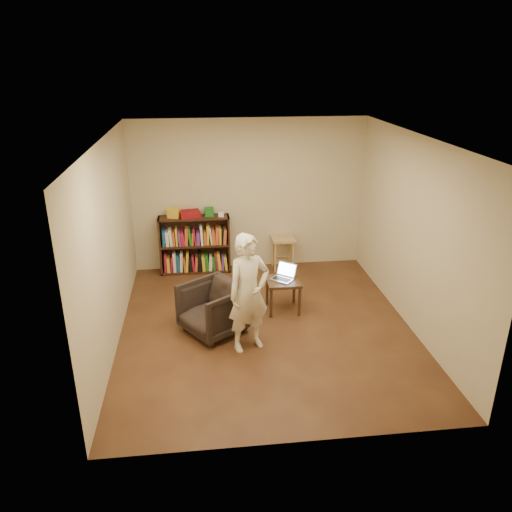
{
  "coord_description": "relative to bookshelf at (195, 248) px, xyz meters",
  "views": [
    {
      "loc": [
        -0.85,
        -6.04,
        3.54
      ],
      "look_at": [
        -0.1,
        0.35,
        0.94
      ],
      "focal_mm": 35.0,
      "sensor_mm": 36.0,
      "label": 1
    }
  ],
  "objects": [
    {
      "name": "ceiling",
      "position": [
        0.96,
        -2.09,
        2.16
      ],
      "size": [
        4.5,
        4.5,
        0.0
      ],
      "primitive_type": "plane",
      "color": "silver",
      "rests_on": "wall_back"
    },
    {
      "name": "bookshelf",
      "position": [
        0.0,
        0.0,
        0.0
      ],
      "size": [
        1.2,
        0.3,
        1.0
      ],
      "color": "black",
      "rests_on": "floor"
    },
    {
      "name": "wall_back",
      "position": [
        0.96,
        0.16,
        0.86
      ],
      "size": [
        4.0,
        0.0,
        4.0
      ],
      "primitive_type": "plane",
      "rotation": [
        1.57,
        0.0,
        0.0
      ],
      "color": "beige",
      "rests_on": "floor"
    },
    {
      "name": "red_cloth",
      "position": [
        -0.06,
        -0.02,
        0.62
      ],
      "size": [
        0.37,
        0.3,
        0.11
      ],
      "primitive_type": "cube",
      "rotation": [
        0.0,
        0.0,
        0.19
      ],
      "color": "maroon",
      "rests_on": "bookshelf"
    },
    {
      "name": "stool",
      "position": [
        1.54,
        -0.06,
        0.03
      ],
      "size": [
        0.4,
        0.4,
        0.58
      ],
      "color": "tan",
      "rests_on": "floor"
    },
    {
      "name": "box_white",
      "position": [
        0.47,
        -0.04,
        0.6
      ],
      "size": [
        0.1,
        0.1,
        0.07
      ],
      "primitive_type": "cube",
      "rotation": [
        0.0,
        0.0,
        -0.05
      ],
      "color": "white",
      "rests_on": "bookshelf"
    },
    {
      "name": "wall_right",
      "position": [
        2.96,
        -2.09,
        0.86
      ],
      "size": [
        0.0,
        4.5,
        4.5
      ],
      "primitive_type": "plane",
      "rotation": [
        1.57,
        0.0,
        -1.57
      ],
      "color": "beige",
      "rests_on": "floor"
    },
    {
      "name": "side_table",
      "position": [
        1.28,
        -1.61,
        -0.03
      ],
      "size": [
        0.48,
        0.48,
        0.49
      ],
      "color": "#321A10",
      "rests_on": "floor"
    },
    {
      "name": "floor",
      "position": [
        0.96,
        -2.09,
        -0.44
      ],
      "size": [
        4.5,
        4.5,
        0.0
      ],
      "primitive_type": "plane",
      "color": "#422115",
      "rests_on": "ground"
    },
    {
      "name": "box_yellow",
      "position": [
        -0.33,
        -0.01,
        0.64
      ],
      "size": [
        0.23,
        0.19,
        0.16
      ],
      "primitive_type": "cube",
      "rotation": [
        0.0,
        0.0,
        -0.26
      ],
      "color": "yellow",
      "rests_on": "bookshelf"
    },
    {
      "name": "person",
      "position": [
        0.67,
        -2.57,
        0.34
      ],
      "size": [
        0.67,
        0.56,
        1.55
      ],
      "primitive_type": "imported",
      "rotation": [
        0.0,
        0.0,
        0.4
      ],
      "color": "#EEE3C4",
      "rests_on": "floor"
    },
    {
      "name": "armchair",
      "position": [
        0.23,
        -2.11,
        -0.09
      ],
      "size": [
        1.06,
        1.05,
        0.7
      ],
      "primitive_type": "imported",
      "rotation": [
        0.0,
        0.0,
        -0.96
      ],
      "color": "#2C241D",
      "rests_on": "floor"
    },
    {
      "name": "box_green",
      "position": [
        0.27,
        0.01,
        0.63
      ],
      "size": [
        0.15,
        0.15,
        0.14
      ],
      "primitive_type": "cube",
      "rotation": [
        0.0,
        0.0,
        0.04
      ],
      "color": "#1D6B1C",
      "rests_on": "bookshelf"
    },
    {
      "name": "laptop",
      "position": [
        1.29,
        -1.56,
        0.1
      ],
      "size": [
        0.42,
        0.42,
        0.22
      ],
      "rotation": [
        0.0,
        0.0,
        -0.68
      ],
      "color": "silver",
      "rests_on": "side_table"
    },
    {
      "name": "wall_left",
      "position": [
        -1.04,
        -2.09,
        0.86
      ],
      "size": [
        0.0,
        4.5,
        4.5
      ],
      "primitive_type": "plane",
      "rotation": [
        1.57,
        0.0,
        1.57
      ],
      "color": "beige",
      "rests_on": "floor"
    }
  ]
}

